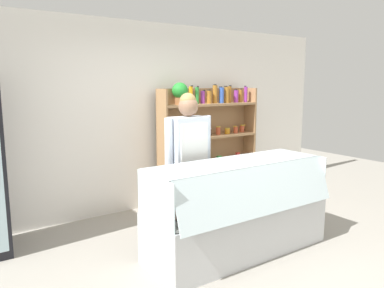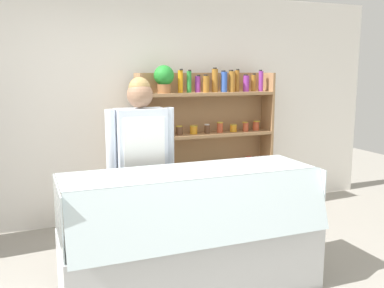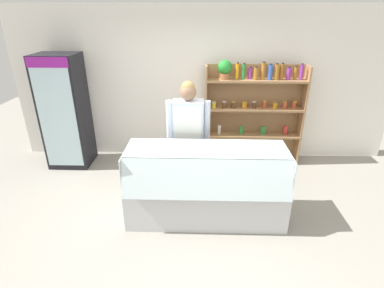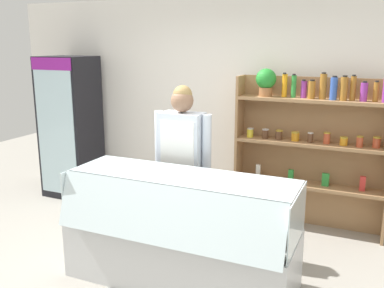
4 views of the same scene
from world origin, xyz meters
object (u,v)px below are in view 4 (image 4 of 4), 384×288
at_px(drinks_fridge, 71,127).
at_px(shelving_unit, 308,140).
at_px(deli_display_case, 180,250).
at_px(shop_clerk, 182,155).

height_order(drinks_fridge, shelving_unit, drinks_fridge).
bearing_deg(deli_display_case, drinks_fridge, 148.25).
distance_m(shelving_unit, shop_clerk, 1.54).
distance_m(drinks_fridge, shelving_unit, 3.24).
relative_size(shelving_unit, shop_clerk, 1.07).
relative_size(drinks_fridge, shop_clerk, 1.13).
bearing_deg(shelving_unit, drinks_fridge, -176.49).
bearing_deg(shelving_unit, deli_display_case, -115.65).
relative_size(shelving_unit, deli_display_case, 0.90).
bearing_deg(drinks_fridge, shelving_unit, 3.51).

